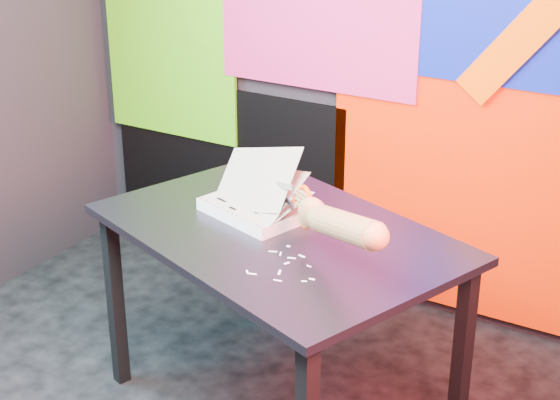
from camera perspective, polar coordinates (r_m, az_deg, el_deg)
The scene contains 7 objects.
room at distance 2.40m, azimuth -8.91°, elevation 7.58°, with size 3.01×3.01×2.71m.
backdrop at distance 3.68m, azimuth 6.75°, elevation 6.83°, with size 2.88×0.05×2.08m.
work_table at distance 2.94m, azimuth -0.14°, elevation -3.52°, with size 1.42×1.17×0.75m.
printout_stack at distance 3.01m, azimuth -1.58°, elevation -0.46°, with size 0.41×0.35×0.27m.
scissors at distance 2.77m, azimuth 1.48°, elevation -0.34°, with size 0.23×0.16×0.15m.
hand_forearm at distance 2.56m, azimuth 4.03°, elevation -1.62°, with size 0.43×0.30×0.17m.
paper_clippings at distance 2.67m, azimuth 0.25°, elevation -4.33°, with size 0.22×0.23×0.00m.
Camera 1 is at (1.48, -1.78, 1.99)m, focal length 55.00 mm.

